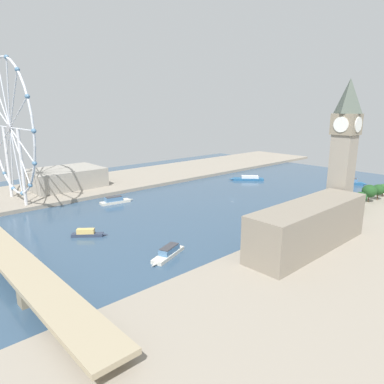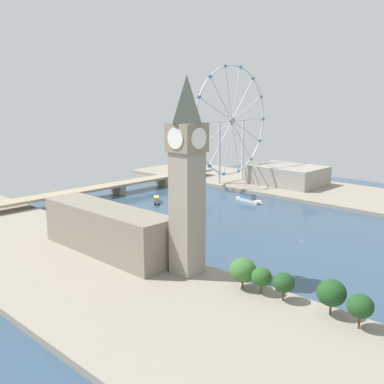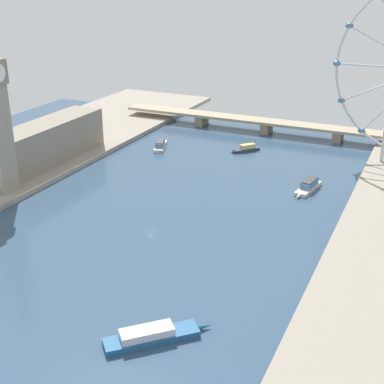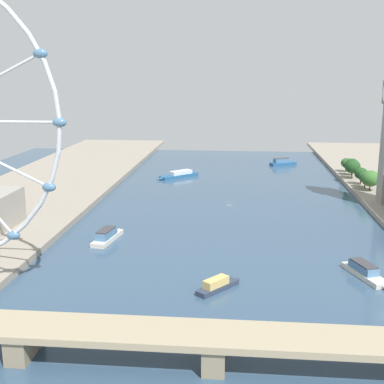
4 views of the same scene
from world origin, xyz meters
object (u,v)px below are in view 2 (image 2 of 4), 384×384
at_px(riverside_hall, 287,175).
at_px(river_bridge, 118,186).
at_px(tour_boat_3, 113,217).
at_px(ferris_wheel, 232,122).
at_px(clock_tower, 187,174).
at_px(parliament_block, 107,230).
at_px(tour_boat_4, 249,199).
at_px(tour_boat_1, 157,200).

xyz_separation_m(riverside_hall, river_bridge, (-127.39, 89.82, -4.12)).
bearing_deg(tour_boat_3, ferris_wheel, -101.59).
relative_size(clock_tower, parliament_block, 1.05).
bearing_deg(ferris_wheel, river_bridge, 158.52).
distance_m(parliament_block, tour_boat_3, 75.25).
bearing_deg(parliament_block, ferris_wheel, 21.87).
bearing_deg(tour_boat_4, river_bridge, -142.19).
distance_m(ferris_wheel, tour_boat_3, 170.92).
distance_m(riverside_hall, tour_boat_4, 73.35).
xyz_separation_m(clock_tower, parliament_block, (-8.22, 50.41, -34.41)).
xyz_separation_m(parliament_block, tour_boat_1, (102.19, 75.25, -13.21)).
xyz_separation_m(clock_tower, riverside_hall, (220.16, 84.22, -37.94)).
bearing_deg(clock_tower, tour_boat_1, 53.21).
height_order(ferris_wheel, tour_boat_4, ferris_wheel).
bearing_deg(parliament_block, clock_tower, -80.74).
bearing_deg(tour_boat_1, ferris_wheel, 133.60).
relative_size(clock_tower, river_bridge, 0.39).
distance_m(river_bridge, tour_boat_1, 48.71).
bearing_deg(tour_boat_1, river_bridge, -138.99).
relative_size(parliament_block, tour_boat_4, 2.99).
relative_size(clock_tower, riverside_hall, 1.41).
bearing_deg(parliament_block, tour_boat_3, 51.21).
bearing_deg(riverside_hall, tour_boat_1, 161.82).
xyz_separation_m(clock_tower, tour_boat_4, (147.99, 74.85, -47.14)).
height_order(river_bridge, tour_boat_1, river_bridge).
xyz_separation_m(river_bridge, tour_boat_1, (1.20, -48.38, -5.56)).
relative_size(ferris_wheel, tour_boat_1, 5.79).
xyz_separation_m(tour_boat_1, tour_boat_4, (54.02, -50.82, 0.48)).
bearing_deg(river_bridge, ferris_wheel, -21.48).
height_order(parliament_block, ferris_wheel, ferris_wheel).
bearing_deg(tour_boat_3, clock_tower, 140.12).
bearing_deg(tour_boat_3, tour_boat_1, -93.02).
height_order(parliament_block, tour_boat_3, parliament_block).
relative_size(riverside_hall, river_bridge, 0.28).
relative_size(parliament_block, river_bridge, 0.37).
bearing_deg(river_bridge, tour_boat_3, -129.64).
xyz_separation_m(river_bridge, tour_boat_3, (-54.55, -65.85, -5.33)).
bearing_deg(clock_tower, river_bridge, 61.94).
bearing_deg(tour_boat_4, tour_boat_1, -124.54).
bearing_deg(tour_boat_4, riverside_hall, 106.11).
distance_m(tour_boat_1, tour_boat_3, 58.43).
height_order(clock_tower, riverside_hall, clock_tower).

